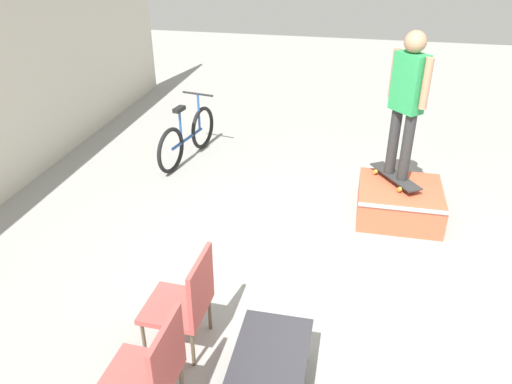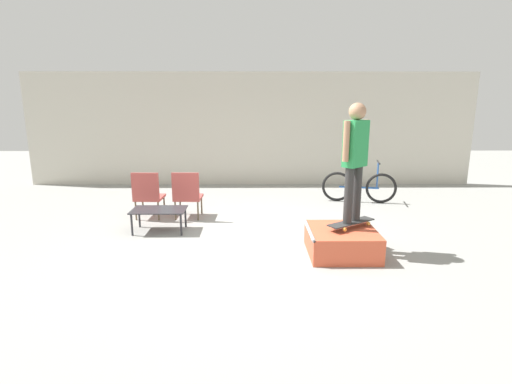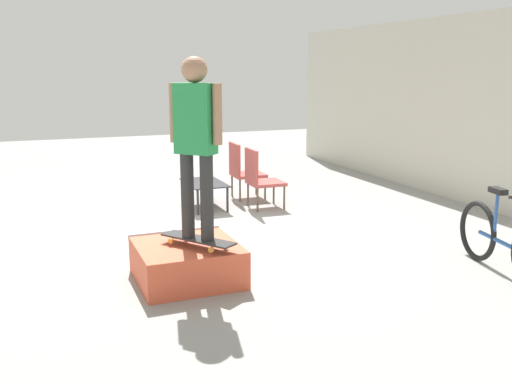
{
  "view_description": "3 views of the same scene",
  "coord_description": "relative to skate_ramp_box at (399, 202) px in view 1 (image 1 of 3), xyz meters",
  "views": [
    {
      "loc": [
        -4.26,
        0.15,
        3.31
      ],
      "look_at": [
        0.3,
        1.12,
        0.75
      ],
      "focal_mm": 35.0,
      "sensor_mm": 36.0,
      "label": 1
    },
    {
      "loc": [
        0.05,
        -6.17,
        2.29
      ],
      "look_at": [
        0.11,
        0.78,
        0.67
      ],
      "focal_mm": 28.0,
      "sensor_mm": 36.0,
      "label": 2
    },
    {
      "loc": [
        6.81,
        -1.89,
        2.12
      ],
      "look_at": [
        0.33,
        0.71,
        0.62
      ],
      "focal_mm": 40.0,
      "sensor_mm": 36.0,
      "label": 3
    }
  ],
  "objects": [
    {
      "name": "patio_chair_left",
      "position": [
        -3.38,
        1.88,
        0.31
      ],
      "size": [
        0.54,
        0.54,
        0.94
      ],
      "rotation": [
        0.0,
        0.0,
        3.1
      ],
      "color": "brown",
      "rests_on": "ground_plane"
    },
    {
      "name": "patio_chair_right",
      "position": [
        -2.62,
        1.88,
        0.31
      ],
      "size": [
        0.54,
        0.54,
        0.94
      ],
      "rotation": [
        0.0,
        0.0,
        3.11
      ],
      "color": "brown",
      "rests_on": "ground_plane"
    },
    {
      "name": "bicycle",
      "position": [
        1.07,
        3.13,
        0.17
      ],
      "size": [
        1.64,
        0.52,
        0.95
      ],
      "rotation": [
        0.0,
        0.0,
        -0.19
      ],
      "color": "black",
      "rests_on": "ground_plane"
    },
    {
      "name": "coffee_table",
      "position": [
        -3.0,
        1.09,
        0.17
      ],
      "size": [
        0.94,
        0.57,
        0.4
      ],
      "color": "#2D2D33",
      "rests_on": "ground_plane"
    },
    {
      "name": "skate_ramp_box",
      "position": [
        0.0,
        0.0,
        0.0
      ],
      "size": [
        1.03,
        1.01,
        0.41
      ],
      "color": "#DB5638",
      "rests_on": "ground_plane"
    },
    {
      "name": "person_skater",
      "position": [
        0.15,
        0.08,
        1.33
      ],
      "size": [
        0.44,
        0.42,
        1.77
      ],
      "rotation": [
        0.0,
        0.0,
        0.74
      ],
      "color": "#2D2D2D",
      "rests_on": "skateboard_on_ramp"
    },
    {
      "name": "skateboard_on_ramp",
      "position": [
        0.15,
        0.08,
        0.28
      ],
      "size": [
        0.8,
        0.63,
        0.07
      ],
      "rotation": [
        0.0,
        0.0,
        0.59
      ],
      "color": "#2D2D2D",
      "rests_on": "skate_ramp_box"
    },
    {
      "name": "ground_plane",
      "position": [
        -1.39,
        0.48,
        -0.19
      ],
      "size": [
        24.0,
        24.0,
        0.0
      ],
      "primitive_type": "plane",
      "color": "gray"
    }
  ]
}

